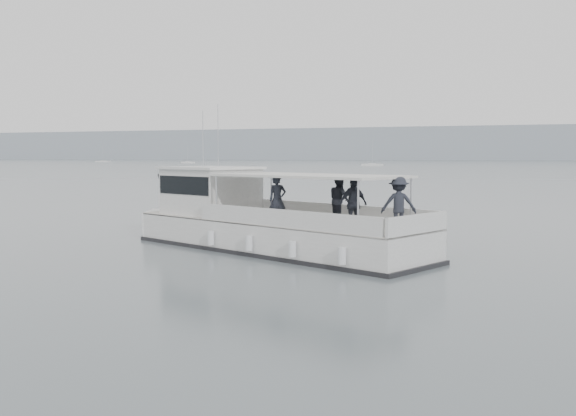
% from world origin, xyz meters
% --- Properties ---
extents(ground, '(1400.00, 1400.00, 0.00)m').
position_xyz_m(ground, '(0.00, 0.00, 0.00)').
color(ground, '#555F64').
rests_on(ground, ground).
extents(headland, '(1400.00, 90.00, 28.00)m').
position_xyz_m(headland, '(0.00, 560.00, 14.00)').
color(headland, '#939EA8').
rests_on(headland, ground).
extents(tour_boat, '(13.51, 8.15, 5.88)m').
position_xyz_m(tour_boat, '(-6.59, -1.78, 0.96)').
color(tour_boat, white).
rests_on(tour_boat, ground).
extents(moored_fleet, '(444.16, 356.81, 9.93)m').
position_xyz_m(moored_fleet, '(-14.03, 203.64, 0.36)').
color(moored_fleet, white).
rests_on(moored_fleet, ground).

